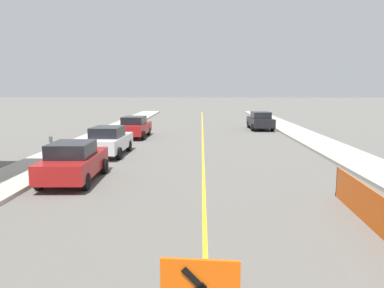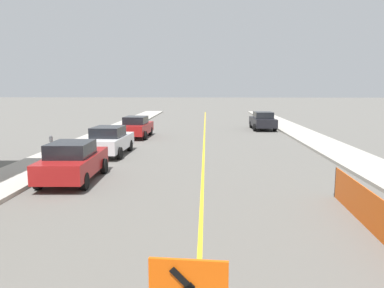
% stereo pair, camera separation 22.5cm
% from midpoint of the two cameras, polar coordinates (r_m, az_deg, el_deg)
% --- Properties ---
extents(lane_stripe, '(0.12, 64.81, 0.01)m').
position_cam_midpoint_polar(lane_stripe, '(24.73, 2.11, -0.00)').
color(lane_stripe, gold).
rests_on(lane_stripe, ground_plane).
extents(sidewalk_left, '(2.63, 64.81, 0.15)m').
position_cam_midpoint_polar(sidewalk_left, '(25.90, -15.26, 0.25)').
color(sidewalk_left, '#ADA89E').
rests_on(sidewalk_left, ground_plane).
extents(sidewalk_right, '(2.63, 64.81, 0.15)m').
position_cam_midpoint_polar(sidewalk_right, '(25.89, 19.49, 0.06)').
color(sidewalk_right, '#ADA89E').
rests_on(sidewalk_right, ground_plane).
extents(arrow_barricade_primary, '(1.12, 0.14, 1.34)m').
position_cam_midpoint_polar(arrow_barricade_primary, '(5.62, 0.65, -21.12)').
color(arrow_barricade_primary, '#EF560C').
rests_on(arrow_barricade_primary, ground_plane).
extents(safety_mesh_fence, '(0.36, 7.32, 1.03)m').
position_cam_midpoint_polar(safety_mesh_fence, '(10.42, 27.31, -10.18)').
color(safety_mesh_fence, '#EF560C').
rests_on(safety_mesh_fence, ground_plane).
extents(parked_car_curb_near, '(1.96, 4.36, 1.59)m').
position_cam_midpoint_polar(parked_car_curb_near, '(15.57, -17.29, -2.53)').
color(parked_car_curb_near, maroon).
rests_on(parked_car_curb_near, ground_plane).
extents(parked_car_curb_mid, '(1.95, 4.36, 1.59)m').
position_cam_midpoint_polar(parked_car_curb_mid, '(21.09, -12.21, 0.50)').
color(parked_car_curb_mid, silver).
rests_on(parked_car_curb_mid, ground_plane).
extents(parked_car_curb_far, '(1.99, 4.38, 1.59)m').
position_cam_midpoint_polar(parked_car_curb_far, '(28.16, -8.27, 2.60)').
color(parked_car_curb_far, maroon).
rests_on(parked_car_curb_far, ground_plane).
extents(parked_car_opposite_side, '(1.95, 4.35, 1.59)m').
position_cam_midpoint_polar(parked_car_opposite_side, '(33.74, 10.92, 3.51)').
color(parked_car_opposite_side, black).
rests_on(parked_car_opposite_side, ground_plane).
extents(parking_meter_near_curb, '(0.12, 0.11, 1.44)m').
position_cam_midpoint_polar(parking_meter_near_curb, '(17.76, -20.32, -0.15)').
color(parking_meter_near_curb, '#4C4C51').
rests_on(parking_meter_near_curb, sidewalk_left).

